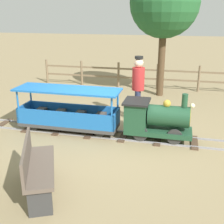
{
  "coord_description": "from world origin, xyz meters",
  "views": [
    {
      "loc": [
        5.76,
        1.56,
        2.6
      ],
      "look_at": [
        0.0,
        0.16,
        0.55
      ],
      "focal_mm": 46.33,
      "sensor_mm": 36.0,
      "label": 1
    }
  ],
  "objects_px": {
    "conductor_person": "(138,84)",
    "passenger_car": "(69,114)",
    "oak_tree_near": "(165,3)",
    "locomotive": "(155,118)",
    "park_bench": "(37,167)"
  },
  "relations": [
    {
      "from": "locomotive",
      "to": "conductor_person",
      "type": "xyz_separation_m",
      "value": [
        -1.06,
        -0.53,
        0.47
      ]
    },
    {
      "from": "park_bench",
      "to": "oak_tree_near",
      "type": "distance_m",
      "value": 6.55
    },
    {
      "from": "locomotive",
      "to": "oak_tree_near",
      "type": "relative_size",
      "value": 0.37
    },
    {
      "from": "conductor_person",
      "to": "locomotive",
      "type": "bearing_deg",
      "value": 26.65
    },
    {
      "from": "conductor_person",
      "to": "oak_tree_near",
      "type": "relative_size",
      "value": 0.41
    },
    {
      "from": "locomotive",
      "to": "park_bench",
      "type": "relative_size",
      "value": 1.07
    },
    {
      "from": "passenger_car",
      "to": "oak_tree_near",
      "type": "xyz_separation_m",
      "value": [
        -3.59,
        1.76,
        2.43
      ]
    },
    {
      "from": "locomotive",
      "to": "oak_tree_near",
      "type": "height_order",
      "value": "oak_tree_near"
    },
    {
      "from": "conductor_person",
      "to": "passenger_car",
      "type": "bearing_deg",
      "value": -53.01
    },
    {
      "from": "passenger_car",
      "to": "conductor_person",
      "type": "distance_m",
      "value": 1.85
    },
    {
      "from": "locomotive",
      "to": "oak_tree_near",
      "type": "distance_m",
      "value": 4.3
    },
    {
      "from": "locomotive",
      "to": "conductor_person",
      "type": "distance_m",
      "value": 1.28
    },
    {
      "from": "oak_tree_near",
      "to": "conductor_person",
      "type": "bearing_deg",
      "value": -7.97
    },
    {
      "from": "passenger_car",
      "to": "conductor_person",
      "type": "height_order",
      "value": "conductor_person"
    },
    {
      "from": "passenger_car",
      "to": "park_bench",
      "type": "relative_size",
      "value": 1.74
    }
  ]
}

